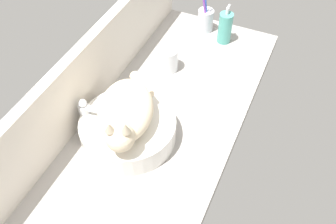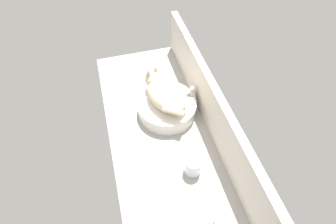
{
  "view_description": "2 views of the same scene",
  "coord_description": "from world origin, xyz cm",
  "px_view_note": "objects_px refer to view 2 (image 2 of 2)",
  "views": [
    {
      "loc": [
        -75.24,
        -37.42,
        98.33
      ],
      "look_at": [
        -1.89,
        -4.54,
        8.51
      ],
      "focal_mm": 40.0,
      "sensor_mm": 36.0,
      "label": 1
    },
    {
      "loc": [
        75.86,
        -17.32,
        111.3
      ],
      "look_at": [
        -2.22,
        4.1,
        10.38
      ],
      "focal_mm": 28.0,
      "sensor_mm": 36.0,
      "label": 2
    }
  ],
  "objects_px": {
    "sink_basin": "(167,107)",
    "faucet": "(190,96)",
    "water_glass": "(193,166)",
    "cat": "(165,93)"
  },
  "relations": [
    {
      "from": "sink_basin",
      "to": "faucet",
      "type": "height_order",
      "value": "faucet"
    },
    {
      "from": "cat",
      "to": "faucet",
      "type": "xyz_separation_m",
      "value": [
        -0.01,
        0.14,
        -0.07
      ]
    },
    {
      "from": "sink_basin",
      "to": "faucet",
      "type": "xyz_separation_m",
      "value": [
        -0.02,
        0.13,
        0.03
      ]
    },
    {
      "from": "water_glass",
      "to": "cat",
      "type": "bearing_deg",
      "value": -175.86
    },
    {
      "from": "cat",
      "to": "faucet",
      "type": "bearing_deg",
      "value": 93.19
    },
    {
      "from": "sink_basin",
      "to": "water_glass",
      "type": "relative_size",
      "value": 3.35
    },
    {
      "from": "cat",
      "to": "faucet",
      "type": "relative_size",
      "value": 2.3
    },
    {
      "from": "sink_basin",
      "to": "cat",
      "type": "bearing_deg",
      "value": -155.73
    },
    {
      "from": "faucet",
      "to": "water_glass",
      "type": "height_order",
      "value": "faucet"
    },
    {
      "from": "cat",
      "to": "faucet",
      "type": "height_order",
      "value": "cat"
    }
  ]
}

